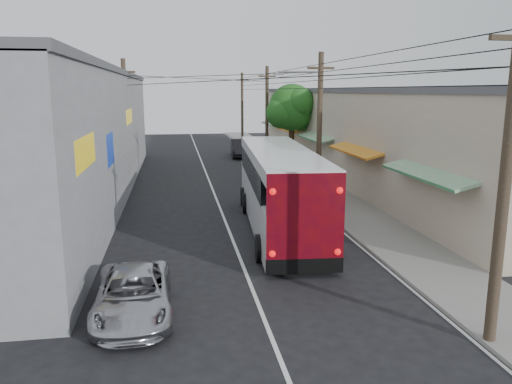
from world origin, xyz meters
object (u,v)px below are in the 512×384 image
at_px(jeepney, 133,294).
at_px(pedestrian_near, 316,187).
at_px(parked_car_mid, 268,172).
at_px(parked_suv, 307,193).
at_px(coach_bus, 279,188).
at_px(pedestrian_far, 310,176).
at_px(parked_car_far, 241,148).

bearing_deg(jeepney, pedestrian_near, 53.86).
bearing_deg(parked_car_mid, pedestrian_near, -79.98).
relative_size(parked_suv, parked_car_mid, 1.17).
height_order(coach_bus, pedestrian_far, coach_bus).
distance_m(coach_bus, pedestrian_far, 9.04).
relative_size(parked_suv, parked_car_far, 1.06).
distance_m(jeepney, parked_car_far, 33.62).
height_order(jeepney, parked_suv, parked_suv).
bearing_deg(coach_bus, parked_car_mid, 86.02).
bearing_deg(pedestrian_far, parked_car_mid, -52.16).
bearing_deg(jeepney, parked_car_mid, 67.18).
distance_m(parked_car_mid, pedestrian_near, 6.18).
height_order(coach_bus, jeepney, coach_bus).
xyz_separation_m(coach_bus, pedestrian_far, (3.71, 8.19, -0.97)).
bearing_deg(pedestrian_far, coach_bus, 64.75).
xyz_separation_m(parked_car_mid, pedestrian_near, (1.60, -5.97, 0.09)).
xyz_separation_m(coach_bus, parked_suv, (2.34, 3.90, -1.09)).
relative_size(jeepney, parked_suv, 0.84).
xyz_separation_m(jeepney, parked_car_mid, (7.29, 19.00, 0.15)).
distance_m(coach_bus, jeepney, 10.02).
bearing_deg(parked_suv, parked_car_mid, 102.88).
bearing_deg(pedestrian_near, jeepney, 33.12).
bearing_deg(pedestrian_far, jeepney, 58.96).
relative_size(coach_bus, pedestrian_near, 8.55).
xyz_separation_m(pedestrian_near, pedestrian_far, (0.57, 3.26, 0.03)).
height_order(parked_suv, pedestrian_far, pedestrian_far).
xyz_separation_m(jeepney, parked_car_far, (7.29, 32.82, 0.20)).
distance_m(jeepney, parked_car_mid, 20.35).
height_order(coach_bus, parked_suv, coach_bus).
distance_m(parked_car_mid, pedestrian_far, 3.47).
xyz_separation_m(coach_bus, pedestrian_near, (3.14, 4.93, -1.00)).
bearing_deg(parked_car_mid, pedestrian_far, -56.25).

